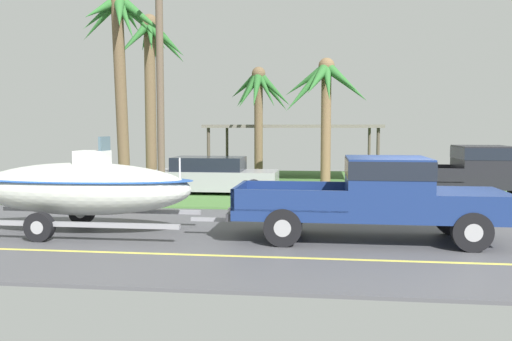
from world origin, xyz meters
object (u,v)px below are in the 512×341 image
object	(u,v)px
carport_awning	(295,127)
palm_tree_near_left	(121,43)
palm_tree_near_right	(326,91)
utility_pole	(160,77)
parked_sedan_far	(214,176)
pickup_truck_towing	(385,194)
palm_tree_far_left	(258,97)
palm_tree_mid	(151,61)
parked_pickup_background	(481,171)
boat_on_trailer	(82,188)

from	to	relation	value
carport_awning	palm_tree_near_left	size ratio (longest dim) A/B	1.12
palm_tree_near_right	utility_pole	world-z (taller)	utility_pole
parked_sedan_far	carport_awning	size ratio (longest dim) A/B	0.59
pickup_truck_towing	palm_tree_far_left	bearing A→B (deg)	111.07
parked_sedan_far	palm_tree_mid	bearing A→B (deg)	157.31
parked_pickup_background	palm_tree_near_left	xyz separation A→B (m)	(-11.71, -1.14, 4.20)
palm_tree_far_left	utility_pole	xyz separation A→B (m)	(-2.50, -5.55, 0.35)
palm_tree_mid	palm_tree_near_right	bearing A→B (deg)	-13.03
carport_awning	pickup_truck_towing	bearing A→B (deg)	-78.71
parked_pickup_background	palm_tree_near_right	xyz separation A→B (m)	(-5.07, 0.69, 2.69)
boat_on_trailer	parked_pickup_background	world-z (taller)	boat_on_trailer
boat_on_trailer	palm_tree_far_left	bearing A→B (deg)	74.83
parked_pickup_background	palm_tree_far_left	world-z (taller)	palm_tree_far_left
palm_tree_far_left	boat_on_trailer	bearing A→B (deg)	-105.17
pickup_truck_towing	utility_pole	bearing A→B (deg)	142.54
pickup_truck_towing	boat_on_trailer	bearing A→B (deg)	-180.00
pickup_truck_towing	carport_awning	world-z (taller)	carport_awning
carport_awning	utility_pole	distance (m)	9.55
carport_awning	palm_tree_near_left	bearing A→B (deg)	-121.98
palm_tree_near_left	palm_tree_far_left	xyz separation A→B (m)	(3.86, 5.31, -1.50)
parked_pickup_background	palm_tree_mid	world-z (taller)	palm_tree_mid
boat_on_trailer	palm_tree_near_right	xyz separation A→B (m)	(5.66, 7.11, 2.67)
carport_awning	palm_tree_mid	distance (m)	7.73
parked_sedan_far	utility_pole	distance (m)	4.40
parked_sedan_far	palm_tree_mid	size ratio (longest dim) A/B	0.67
boat_on_trailer	parked_pickup_background	bearing A→B (deg)	30.89
carport_awning	palm_tree_far_left	bearing A→B (deg)	-114.05
pickup_truck_towing	palm_tree_near_right	world-z (taller)	palm_tree_near_right
parked_sedan_far	parked_pickup_background	bearing A→B (deg)	-7.05
parked_pickup_background	parked_sedan_far	bearing A→B (deg)	172.95
parked_pickup_background	palm_tree_far_left	distance (m)	9.30
palm_tree_near_left	palm_tree_near_right	xyz separation A→B (m)	(6.64, 1.83, -1.50)
carport_awning	parked_sedan_far	bearing A→B (deg)	-113.48
parked_sedan_far	carport_awning	xyz separation A→B (m)	(2.64, 6.08, 1.79)
carport_awning	utility_pole	xyz separation A→B (m)	(-3.85, -8.59, 1.62)
palm_tree_near_right	palm_tree_mid	world-z (taller)	palm_tree_mid
utility_pole	parked_sedan_far	bearing A→B (deg)	64.22
parked_pickup_background	parked_sedan_far	size ratio (longest dim) A/B	1.23
carport_awning	palm_tree_near_left	distance (m)	10.23
palm_tree_far_left	parked_sedan_far	bearing A→B (deg)	-112.91
boat_on_trailer	parked_sedan_far	size ratio (longest dim) A/B	1.40
parked_pickup_background	palm_tree_mid	size ratio (longest dim) A/B	0.82
palm_tree_near_right	palm_tree_near_left	bearing A→B (deg)	-164.61
palm_tree_near_right	parked_pickup_background	bearing A→B (deg)	-7.74
carport_awning	utility_pole	bearing A→B (deg)	-114.16
parked_sedan_far	palm_tree_near_right	bearing A→B (deg)	-6.18
palm_tree_mid	utility_pole	bearing A→B (deg)	-67.90
parked_pickup_background	palm_tree_far_left	bearing A→B (deg)	152.02
boat_on_trailer	palm_tree_near_left	distance (m)	6.80
palm_tree_near_left	parked_pickup_background	bearing A→B (deg)	5.55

